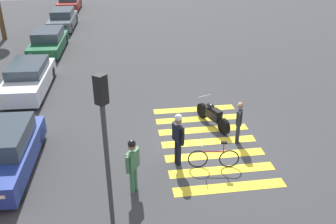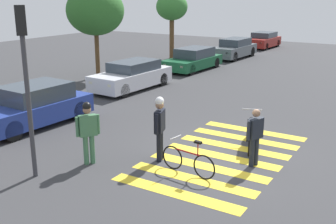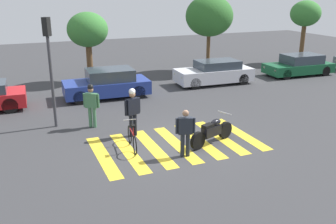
# 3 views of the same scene
# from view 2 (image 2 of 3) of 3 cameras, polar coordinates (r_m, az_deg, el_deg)

# --- Properties ---
(ground_plane) EXTENTS (60.00, 60.00, 0.00)m
(ground_plane) POSITION_cam_2_polar(r_m,az_deg,el_deg) (12.38, 7.31, -6.01)
(ground_plane) COLOR #38383A
(police_motorcycle) EXTENTS (2.06, 0.96, 1.04)m
(police_motorcycle) POSITION_cam_2_polar(r_m,az_deg,el_deg) (13.11, 11.28, -2.79)
(police_motorcycle) COLOR black
(police_motorcycle) RESTS_ON ground_plane
(leaning_bicycle) EXTENTS (0.46, 1.69, 0.99)m
(leaning_bicycle) POSITION_cam_2_polar(r_m,az_deg,el_deg) (11.01, 2.77, -6.69)
(leaning_bicycle) COLOR black
(leaning_bicycle) RESTS_ON ground_plane
(officer_on_foot) EXTENTS (0.67, 0.34, 1.87)m
(officer_on_foot) POSITION_cam_2_polar(r_m,az_deg,el_deg) (11.62, -1.14, -1.62)
(officer_on_foot) COLOR black
(officer_on_foot) RESTS_ON ground_plane
(officer_by_motorcycle) EXTENTS (0.63, 0.34, 1.62)m
(officer_by_motorcycle) POSITION_cam_2_polar(r_m,az_deg,el_deg) (11.57, 11.80, -2.98)
(officer_by_motorcycle) COLOR #1E232D
(officer_by_motorcycle) RESTS_ON ground_plane
(pedestrian_bystander) EXTENTS (0.58, 0.43, 1.79)m
(pedestrian_bystander) POSITION_cam_2_polar(r_m,az_deg,el_deg) (11.62, -10.88, -2.23)
(pedestrian_bystander) COLOR #3F724C
(pedestrian_bystander) RESTS_ON ground_plane
(crosswalk_stripes) EXTENTS (5.85, 3.53, 0.01)m
(crosswalk_stripes) POSITION_cam_2_polar(r_m,az_deg,el_deg) (12.38, 7.31, -6.00)
(crosswalk_stripes) COLOR yellow
(crosswalk_stripes) RESTS_ON ground_plane
(car_blue_hatchback) EXTENTS (4.38, 2.10, 1.46)m
(car_blue_hatchback) POSITION_cam_2_polar(r_m,az_deg,el_deg) (15.69, -17.95, 0.79)
(car_blue_hatchback) COLOR black
(car_blue_hatchback) RESTS_ON ground_plane
(car_white_van) EXTENTS (4.58, 1.98, 1.38)m
(car_white_van) POSITION_cam_2_polar(r_m,az_deg,el_deg) (20.59, -4.93, 4.96)
(car_white_van) COLOR black
(car_white_van) RESTS_ON ground_plane
(car_green_compact) EXTENTS (4.49, 2.02, 1.33)m
(car_green_compact) POSITION_cam_2_polar(r_m,az_deg,el_deg) (25.78, 3.46, 7.18)
(car_green_compact) COLOR black
(car_green_compact) RESTS_ON ground_plane
(car_grey_coupe) EXTENTS (4.47, 1.88, 1.40)m
(car_grey_coupe) POSITION_cam_2_polar(r_m,az_deg,el_deg) (30.79, 9.05, 8.55)
(car_grey_coupe) COLOR black
(car_grey_coupe) RESTS_ON ground_plane
(car_maroon_wagon) EXTENTS (4.00, 1.97, 1.32)m
(car_maroon_wagon) POSITION_cam_2_polar(r_m,az_deg,el_deg) (36.96, 12.89, 9.52)
(car_maroon_wagon) COLOR black
(car_maroon_wagon) RESTS_ON ground_plane
(traffic_light_pole) EXTENTS (0.34, 0.35, 4.34)m
(traffic_light_pole) POSITION_cam_2_polar(r_m,az_deg,el_deg) (10.75, -18.93, 5.99)
(traffic_light_pole) COLOR #38383D
(traffic_light_pole) RESTS_ON ground_plane
(street_tree_far) EXTENTS (3.12, 3.12, 4.97)m
(street_tree_far) POSITION_cam_2_polar(r_m,az_deg,el_deg) (23.46, -9.91, 13.45)
(street_tree_far) COLOR brown
(street_tree_far) RESTS_ON ground_plane
(street_tree_end) EXTENTS (2.20, 2.20, 4.56)m
(street_tree_end) POSITION_cam_2_polar(r_m,az_deg,el_deg) (29.98, 0.53, 14.06)
(street_tree_end) COLOR brown
(street_tree_end) RESTS_ON ground_plane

